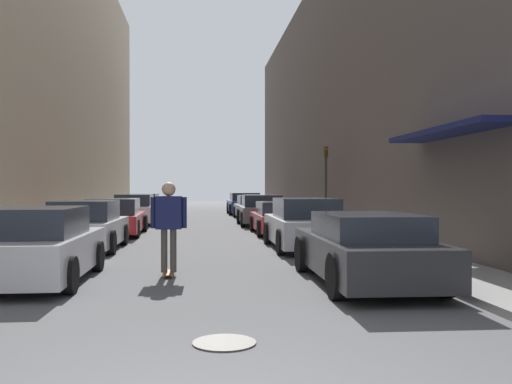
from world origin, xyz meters
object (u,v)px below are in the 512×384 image
(manhole_cover, at_px, (224,343))
(parked_car_right_5, at_px, (244,204))
(parked_car_left_1, at_px, (86,227))
(parked_car_right_2, at_px, (279,218))
(skateboarder, at_px, (169,218))
(parked_car_left_4, at_px, (143,207))
(parked_car_left_2, at_px, (114,218))
(parked_car_right_4, at_px, (254,208))
(traffic_light, at_px, (326,176))
(parked_car_right_0, at_px, (365,249))
(parked_car_right_1, at_px, (304,225))
(parked_car_left_0, at_px, (35,247))
(parked_car_left_3, at_px, (135,210))
(parked_car_right_3, at_px, (261,211))

(manhole_cover, bearing_deg, parked_car_right_5, 85.00)
(parked_car_left_1, bearing_deg, parked_car_right_2, 38.72)
(skateboarder, bearing_deg, parked_car_left_4, 96.76)
(parked_car_left_2, relative_size, parked_car_left_4, 1.10)
(parked_car_right_4, bearing_deg, parked_car_right_2, -90.01)
(parked_car_right_5, height_order, traffic_light, traffic_light)
(parked_car_right_2, bearing_deg, parked_car_right_0, -90.05)
(parked_car_right_1, xyz_separation_m, traffic_light, (2.34, 7.68, 1.48))
(parked_car_left_2, distance_m, parked_car_left_4, 10.86)
(parked_car_right_0, distance_m, parked_car_right_4, 20.61)
(parked_car_left_0, xyz_separation_m, parked_car_right_2, (5.86, 10.08, -0.07))
(parked_car_left_3, bearing_deg, traffic_light, -22.40)
(parked_car_right_1, xyz_separation_m, parked_car_right_3, (-0.11, 9.92, -0.01))
(parked_car_left_1, xyz_separation_m, traffic_light, (8.27, 7.37, 1.52))
(parked_car_left_2, distance_m, parked_car_right_2, 5.94)
(parked_car_left_3, bearing_deg, manhole_cover, -81.09)
(parked_car_left_0, bearing_deg, parked_car_right_2, 59.84)
(parked_car_right_0, bearing_deg, traffic_light, 80.15)
(parked_car_right_1, xyz_separation_m, parked_car_right_2, (0.03, 5.10, -0.10))
(parked_car_left_1, bearing_deg, parked_car_left_3, 89.37)
(parked_car_left_0, relative_size, parked_car_right_0, 0.86)
(traffic_light, bearing_deg, parked_car_left_3, 157.60)
(parked_car_right_1, distance_m, parked_car_right_5, 20.34)
(skateboarder, bearing_deg, parked_car_right_2, 69.80)
(traffic_light, bearing_deg, skateboarder, -115.62)
(parked_car_left_0, xyz_separation_m, parked_car_left_2, (-0.08, 10.22, -0.02))
(parked_car_left_0, height_order, parked_car_right_5, parked_car_right_5)
(parked_car_right_4, height_order, parked_car_right_5, parked_car_right_5)
(parked_car_right_1, bearing_deg, manhole_cover, -105.81)
(parked_car_left_2, relative_size, parked_car_right_4, 1.00)
(parked_car_left_4, height_order, parked_car_right_4, parked_car_left_4)
(parked_car_left_4, bearing_deg, parked_car_right_0, -74.74)
(parked_car_right_0, bearing_deg, parked_car_right_1, 90.24)
(parked_car_left_3, distance_m, parked_car_right_3, 5.82)
(parked_car_left_0, bearing_deg, parked_car_right_1, 40.53)
(parked_car_right_1, bearing_deg, parked_car_left_2, 138.41)
(parked_car_left_0, xyz_separation_m, skateboarder, (2.34, 0.53, 0.47))
(parked_car_right_1, relative_size, traffic_light, 1.37)
(parked_car_right_0, relative_size, parked_car_right_2, 1.08)
(parked_car_left_1, relative_size, parked_car_right_0, 0.85)
(parked_car_left_3, xyz_separation_m, parked_car_right_4, (5.85, 3.91, -0.04))
(parked_car_left_3, height_order, parked_car_right_0, parked_car_left_3)
(parked_car_left_1, bearing_deg, parked_car_left_4, 89.92)
(parked_car_left_1, distance_m, parked_car_right_2, 7.65)
(parked_car_right_0, height_order, parked_car_right_3, parked_car_right_3)
(parked_car_right_4, height_order, traffic_light, traffic_light)
(parked_car_left_1, xyz_separation_m, parked_car_left_3, (0.12, 10.73, 0.02))
(parked_car_left_2, height_order, parked_car_right_0, parked_car_left_2)
(skateboarder, relative_size, manhole_cover, 2.57)
(parked_car_left_1, xyz_separation_m, parked_car_right_0, (5.96, -5.97, -0.02))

